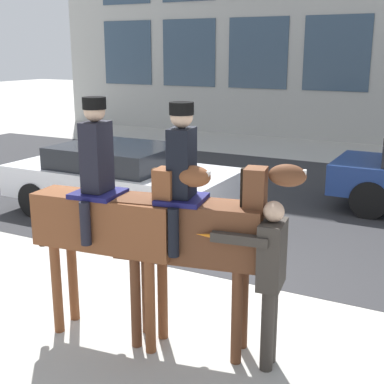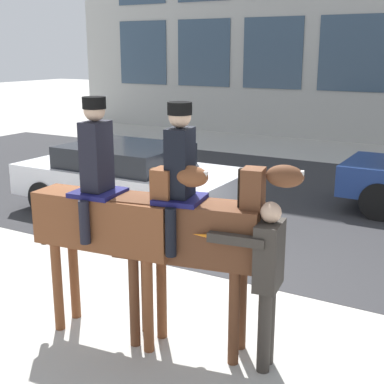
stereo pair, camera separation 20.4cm
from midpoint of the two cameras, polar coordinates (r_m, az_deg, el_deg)
The scene contains 6 objects.
ground_plane at distance 7.14m, azimuth 0.22°, elevation -10.54°, with size 80.00×80.00×0.00m, color #B2AFA8.
road_surface at distance 11.31m, azimuth 11.39°, elevation -1.13°, with size 25.53×8.50×0.01m.
mounted_horse_lead at distance 5.68m, azimuth -9.84°, elevation -2.59°, with size 2.04×0.65×2.61m.
mounted_horse_companion at distance 5.37m, azimuth -0.96°, elevation -3.48°, with size 1.96×0.71×2.59m.
pedestrian_bystander at distance 5.21m, azimuth 7.16°, elevation -8.47°, with size 0.82×0.51×1.71m.
street_car_near_lane at distance 10.29m, azimuth -8.18°, elevation 1.55°, with size 4.36×2.07×1.33m.
Camera 1 is at (2.88, -5.77, 3.06)m, focal length 50.00 mm.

